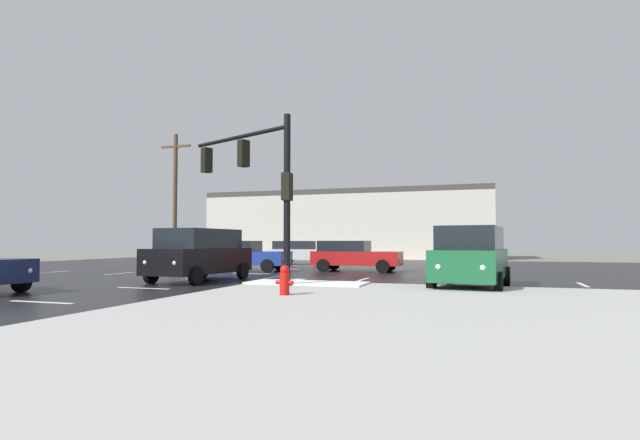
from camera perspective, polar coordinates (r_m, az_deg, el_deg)
name	(u,v)px	position (r m, az deg, el deg)	size (l,w,h in m)	color
ground_plane	(231,277)	(22.67, -10.08, -6.37)	(120.00, 120.00, 0.00)	slate
road_asphalt	(231,277)	(22.67, -10.08, -6.35)	(44.00, 44.00, 0.02)	black
sidewalk_corner	(583,347)	(8.16, 27.72, -12.69)	(18.00, 18.00, 0.14)	#B2B2AD
snow_strip_curbside	(307,283)	(16.97, -1.51, -7.16)	(4.00, 1.60, 0.06)	white
lane_markings	(241,279)	(20.89, -8.95, -6.65)	(36.15, 36.15, 0.01)	silver
traffic_signal_mast	(259,174)	(17.43, -6.99, 5.23)	(4.68, 2.24, 5.58)	black
fire_hydrant	(285,280)	(13.45, -4.05, -6.82)	(0.48, 0.26, 0.79)	red
strip_building_background	(349,225)	(49.35, 3.31, -0.55)	(27.14, 8.00, 6.41)	beige
sedan_blue	(243,255)	(26.65, -8.72, -3.96)	(4.60, 2.19, 1.58)	navy
suv_black	(200,254)	(20.13, -13.51, -3.73)	(2.37, 4.91, 2.03)	black
suv_green	(471,256)	(17.30, 16.81, -3.92)	(2.57, 4.98, 2.03)	#195933
sedan_red	(354,255)	(26.00, 3.84, -4.02)	(4.56, 2.07, 1.58)	#B21919
sedan_silver	(301,252)	(33.93, -2.23, -3.66)	(4.68, 2.42, 1.58)	#B7BABF
utility_pole_far	(175,196)	(34.33, -16.16, 2.60)	(2.20, 0.28, 8.65)	brown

